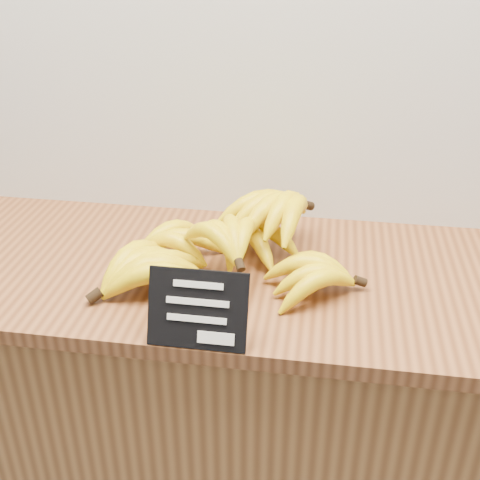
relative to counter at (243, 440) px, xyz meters
The scene contains 4 objects.
counter is the anchor object (origin of this frame).
counter_top 0.47m from the counter, ahead, with size 1.51×0.54×0.03m, color brown.
chalkboard_sign 0.60m from the counter, 99.19° to the right, with size 0.16×0.01×0.13m, color black.
banana_pile 0.53m from the counter, 168.32° to the right, with size 0.52×0.34×0.12m.
Camera 1 is at (0.23, 1.73, 1.55)m, focal length 45.00 mm.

